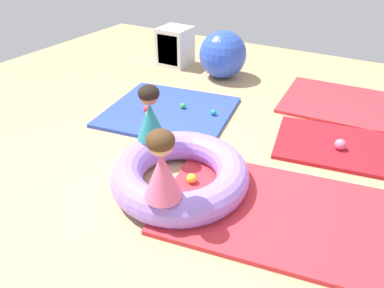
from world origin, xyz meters
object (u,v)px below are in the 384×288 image
(play_ball_pink, at_px, (340,144))
(play_ball_yellow, at_px, (192,178))
(play_ball_teal, at_px, (213,112))
(play_ball_red, at_px, (147,109))
(child_in_teal, at_px, (150,113))
(storage_cube, at_px, (174,47))
(play_ball_orange, at_px, (149,114))
(play_ball_green, at_px, (183,106))
(inflatable_cushion, at_px, (180,174))
(child_in_pink, at_px, (162,166))
(exercise_ball_large, at_px, (223,55))

(play_ball_pink, bearing_deg, play_ball_yellow, -130.38)
(play_ball_teal, bearing_deg, play_ball_red, -154.99)
(child_in_teal, xyz_separation_m, storage_cube, (-1.22, 2.31, -0.22))
(child_in_teal, height_order, play_ball_orange, child_in_teal)
(play_ball_green, distance_m, play_ball_red, 0.42)
(inflatable_cushion, relative_size, play_ball_green, 17.40)
(play_ball_pink, relative_size, play_ball_orange, 1.34)
(child_in_pink, distance_m, play_ball_teal, 1.74)
(play_ball_green, relative_size, storage_cube, 0.12)
(play_ball_pink, xyz_separation_m, storage_cube, (-2.66, 1.31, 0.19))
(child_in_teal, relative_size, play_ball_green, 7.61)
(child_in_teal, height_order, storage_cube, child_in_teal)
(play_ball_pink, height_order, exercise_ball_large, exercise_ball_large)
(inflatable_cushion, distance_m, child_in_pink, 0.58)
(play_ball_red, relative_size, exercise_ball_large, 0.13)
(play_ball_orange, height_order, storage_cube, storage_cube)
(play_ball_teal, height_order, play_ball_yellow, play_ball_yellow)
(child_in_teal, height_order, play_ball_red, child_in_teal)
(child_in_teal, xyz_separation_m, play_ball_green, (-0.29, 1.01, -0.43))
(child_in_pink, bearing_deg, play_ball_teal, -76.16)
(play_ball_pink, distance_m, exercise_ball_large, 2.19)
(play_ball_red, bearing_deg, play_ball_orange, -46.01)
(inflatable_cushion, bearing_deg, play_ball_yellow, 30.66)
(play_ball_orange, xyz_separation_m, play_ball_yellow, (0.98, -0.76, 0.00))
(play_ball_yellow, bearing_deg, storage_cube, 124.82)
(child_in_pink, bearing_deg, storage_cube, -59.97)
(play_ball_orange, bearing_deg, child_in_pink, -50.08)
(play_ball_red, relative_size, play_ball_yellow, 0.99)
(inflatable_cushion, height_order, play_ball_yellow, inflatable_cushion)
(play_ball_pink, distance_m, play_ball_orange, 1.98)
(play_ball_green, bearing_deg, play_ball_yellow, -56.01)
(child_in_pink, distance_m, play_ball_pink, 1.89)
(child_in_teal, bearing_deg, play_ball_red, 169.79)
(child_in_pink, height_order, play_ball_yellow, child_in_pink)
(play_ball_teal, height_order, storage_cube, storage_cube)
(child_in_pink, bearing_deg, inflatable_cushion, -74.22)
(play_ball_pink, relative_size, exercise_ball_large, 0.16)
(play_ball_red, bearing_deg, play_ball_teal, 25.01)
(play_ball_green, relative_size, play_ball_teal, 1.01)
(inflatable_cushion, distance_m, child_in_teal, 0.57)
(play_ball_teal, bearing_deg, storage_cube, 135.82)
(play_ball_pink, bearing_deg, storage_cube, 153.87)
(child_in_teal, relative_size, play_ball_red, 5.88)
(play_ball_pink, bearing_deg, exercise_ball_large, 146.33)
(inflatable_cushion, bearing_deg, child_in_teal, 155.68)
(play_ball_orange, relative_size, play_ball_red, 0.94)
(play_ball_teal, bearing_deg, play_ball_orange, -145.67)
(child_in_pink, height_order, play_ball_pink, child_in_pink)
(child_in_teal, relative_size, child_in_pink, 0.95)
(child_in_pink, xyz_separation_m, play_ball_teal, (-0.43, 1.63, -0.44))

